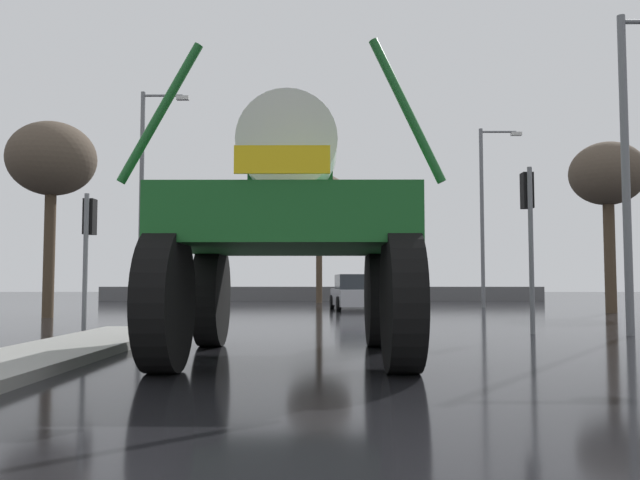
# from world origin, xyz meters

# --- Properties ---
(ground_plane) EXTENTS (120.00, 120.00, 0.00)m
(ground_plane) POSITION_xyz_m (0.00, 18.00, 0.00)
(ground_plane) COLOR black
(median_island) EXTENTS (1.70, 11.92, 0.15)m
(median_island) POSITION_xyz_m (-4.00, 5.17, 0.07)
(median_island) COLOR gray
(median_island) RESTS_ON ground
(oversize_sprayer) EXTENTS (4.28, 5.44, 4.37)m
(oversize_sprayer) POSITION_xyz_m (-0.30, 6.07, 1.98)
(oversize_sprayer) COLOR black
(oversize_sprayer) RESTS_ON ground
(sedan_ahead) EXTENTS (2.17, 4.24, 1.52)m
(sedan_ahead) POSITION_xyz_m (1.54, 24.28, 0.71)
(sedan_ahead) COLOR #B7B7BF
(sedan_ahead) RESTS_ON ground
(traffic_signal_near_left) EXTENTS (0.24, 0.54, 3.23)m
(traffic_signal_near_left) POSITION_xyz_m (-5.28, 10.98, 2.35)
(traffic_signal_near_left) COLOR slate
(traffic_signal_near_left) RESTS_ON ground
(traffic_signal_near_right) EXTENTS (0.24, 0.54, 3.84)m
(traffic_signal_near_right) POSITION_xyz_m (4.98, 10.97, 2.80)
(traffic_signal_near_right) COLOR slate
(traffic_signal_near_right) RESTS_ON ground
(streetlight_near_right) EXTENTS (1.77, 0.24, 7.23)m
(streetlight_near_right) POSITION_xyz_m (7.12, 10.34, 4.04)
(streetlight_near_right) COLOR slate
(streetlight_near_right) RESTS_ON ground
(streetlight_far_left) EXTENTS (1.95, 0.24, 8.90)m
(streetlight_far_left) POSITION_xyz_m (-7.00, 21.87, 4.91)
(streetlight_far_left) COLOR slate
(streetlight_far_left) RESTS_ON ground
(streetlight_far_right) EXTENTS (2.04, 0.24, 8.53)m
(streetlight_far_right) POSITION_xyz_m (7.88, 26.81, 4.74)
(streetlight_far_right) COLOR slate
(streetlight_far_right) RESTS_ON ground
(bare_tree_left) EXTENTS (2.93, 2.93, 6.59)m
(bare_tree_left) POSITION_xyz_m (-8.98, 17.56, 5.26)
(bare_tree_left) COLOR #473828
(bare_tree_left) RESTS_ON ground
(bare_tree_right) EXTENTS (2.91, 2.91, 6.66)m
(bare_tree_right) POSITION_xyz_m (11.30, 21.19, 5.30)
(bare_tree_right) COLOR #473828
(bare_tree_right) RESTS_ON ground
(bare_tree_far_center) EXTENTS (3.78, 3.78, 7.47)m
(bare_tree_far_center) POSITION_xyz_m (-0.08, 33.48, 5.82)
(bare_tree_far_center) COLOR #473828
(bare_tree_far_center) RESTS_ON ground
(roadside_barrier) EXTENTS (28.48, 0.24, 0.90)m
(roadside_barrier) POSITION_xyz_m (0.00, 37.76, 0.45)
(roadside_barrier) COLOR #59595B
(roadside_barrier) RESTS_ON ground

